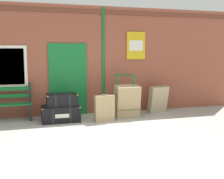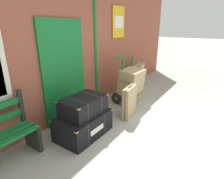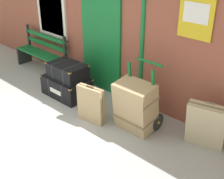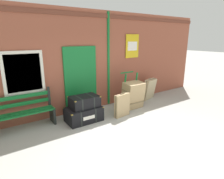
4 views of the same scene
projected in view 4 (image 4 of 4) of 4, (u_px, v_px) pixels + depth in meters
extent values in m
plane|color=#A3A099|center=(140.00, 138.00, 4.58)|extent=(60.00, 60.00, 0.00)
cube|color=brown|center=(87.00, 61.00, 6.21)|extent=(10.40, 0.30, 3.20)
cube|color=brown|center=(88.00, 15.00, 5.70)|extent=(10.40, 0.03, 0.12)
cube|color=#146B2D|center=(81.00, 80.00, 6.03)|extent=(1.10, 0.05, 2.10)
cube|color=#0C401B|center=(81.00, 80.00, 6.02)|extent=(0.06, 0.02, 2.10)
cube|color=silver|center=(24.00, 73.00, 5.01)|extent=(1.04, 0.06, 1.16)
cube|color=silver|center=(24.00, 73.00, 5.00)|extent=(0.88, 0.02, 1.00)
cylinder|color=#146B2D|center=(108.00, 60.00, 6.49)|extent=(0.09, 0.09, 3.14)
cube|color=gold|center=(132.00, 46.00, 6.93)|extent=(0.60, 0.02, 0.84)
cube|color=white|center=(132.00, 46.00, 6.92)|extent=(0.44, 0.01, 0.32)
cube|color=#146B2D|center=(24.00, 115.00, 4.80)|extent=(1.60, 0.09, 0.04)
cube|color=#146B2D|center=(23.00, 113.00, 4.91)|extent=(1.60, 0.09, 0.04)
cube|color=#146B2D|center=(22.00, 112.00, 5.02)|extent=(1.60, 0.09, 0.04)
cube|color=#146B2D|center=(20.00, 104.00, 5.02)|extent=(1.60, 0.05, 0.10)
cube|color=#146B2D|center=(19.00, 97.00, 4.96)|extent=(1.60, 0.05, 0.10)
cube|color=black|center=(53.00, 115.00, 5.39)|extent=(0.06, 0.40, 0.45)
cube|color=black|center=(49.00, 96.00, 5.42)|extent=(0.06, 0.06, 0.56)
cube|color=black|center=(84.00, 114.00, 5.48)|extent=(1.00, 0.64, 0.42)
cube|color=black|center=(77.00, 116.00, 5.36)|extent=(0.04, 0.65, 0.43)
cube|color=black|center=(91.00, 112.00, 5.61)|extent=(0.04, 0.65, 0.43)
cube|color=#B79338|center=(72.00, 115.00, 4.93)|extent=(0.05, 0.05, 0.02)
cube|color=#B79338|center=(103.00, 107.00, 5.46)|extent=(0.05, 0.05, 0.02)
cube|color=#B79338|center=(64.00, 108.00, 5.41)|extent=(0.05, 0.05, 0.02)
cube|color=#B79338|center=(93.00, 102.00, 5.93)|extent=(0.05, 0.05, 0.02)
cube|color=silver|center=(89.00, 118.00, 5.24)|extent=(0.36, 0.01, 0.10)
cube|color=black|center=(84.00, 102.00, 5.42)|extent=(0.81, 0.55, 0.32)
cube|color=black|center=(79.00, 103.00, 5.33)|extent=(0.04, 0.55, 0.33)
cube|color=black|center=(90.00, 100.00, 5.52)|extent=(0.04, 0.55, 0.33)
cube|color=#B79338|center=(75.00, 101.00, 4.98)|extent=(0.05, 0.05, 0.02)
cube|color=#B79338|center=(100.00, 97.00, 5.39)|extent=(0.05, 0.05, 0.02)
cube|color=#B79338|center=(68.00, 97.00, 5.38)|extent=(0.05, 0.05, 0.02)
cube|color=#B79338|center=(92.00, 93.00, 5.79)|extent=(0.05, 0.05, 0.02)
cube|color=black|center=(133.00, 107.00, 6.56)|extent=(0.56, 0.28, 0.03)
cube|color=#146B2D|center=(124.00, 91.00, 6.43)|extent=(0.04, 0.21, 1.19)
cube|color=#146B2D|center=(135.00, 89.00, 6.70)|extent=(0.04, 0.21, 1.19)
cylinder|color=#146B2D|center=(127.00, 72.00, 6.54)|extent=(0.54, 0.04, 0.04)
cylinder|color=black|center=(121.00, 103.00, 6.55)|extent=(0.04, 0.32, 0.32)
cylinder|color=#B79338|center=(121.00, 103.00, 6.55)|extent=(0.07, 0.06, 0.06)
cylinder|color=black|center=(135.00, 100.00, 6.90)|extent=(0.04, 0.32, 0.32)
cylinder|color=#B79338|center=(135.00, 100.00, 6.90)|extent=(0.07, 0.06, 0.06)
cube|color=tan|center=(133.00, 95.00, 6.46)|extent=(0.68, 0.54, 0.93)
cube|color=olive|center=(133.00, 100.00, 6.51)|extent=(0.70, 0.46, 0.08)
cube|color=olive|center=(133.00, 89.00, 6.40)|extent=(0.70, 0.46, 0.08)
cube|color=tan|center=(149.00, 89.00, 7.40)|extent=(0.67, 0.45, 0.81)
cylinder|color=#71644C|center=(149.00, 79.00, 7.31)|extent=(0.16, 0.06, 0.03)
cube|color=brown|center=(149.00, 89.00, 7.40)|extent=(0.65, 0.30, 0.80)
cube|color=tan|center=(122.00, 105.00, 5.78)|extent=(0.55, 0.21, 0.71)
cylinder|color=brown|center=(122.00, 94.00, 5.68)|extent=(0.16, 0.05, 0.03)
cube|color=brown|center=(122.00, 105.00, 5.78)|extent=(0.55, 0.10, 0.72)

